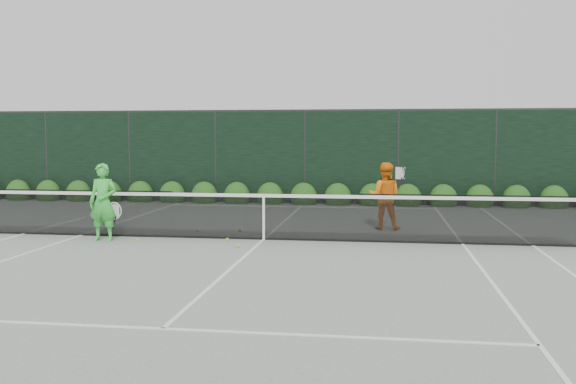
# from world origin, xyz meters

# --- Properties ---
(ground) EXTENTS (80.00, 80.00, 0.00)m
(ground) POSITION_xyz_m (0.00, 0.00, 0.00)
(ground) COLOR gray
(ground) RESTS_ON ground
(tennis_net) EXTENTS (12.90, 0.10, 1.07)m
(tennis_net) POSITION_xyz_m (-0.02, 0.00, 0.53)
(tennis_net) COLOR black
(tennis_net) RESTS_ON ground
(player_woman) EXTENTS (0.65, 0.40, 1.63)m
(player_woman) POSITION_xyz_m (-3.31, -0.60, 0.81)
(player_woman) COLOR green
(player_woman) RESTS_ON ground
(player_man) EXTENTS (0.89, 0.68, 1.58)m
(player_man) POSITION_xyz_m (2.55, 1.92, 0.79)
(player_man) COLOR orange
(player_man) RESTS_ON ground
(court_lines) EXTENTS (11.03, 23.83, 0.01)m
(court_lines) POSITION_xyz_m (0.00, 0.00, 0.01)
(court_lines) COLOR white
(court_lines) RESTS_ON ground
(windscreen_fence) EXTENTS (32.00, 21.07, 3.06)m
(windscreen_fence) POSITION_xyz_m (0.00, -2.71, 1.51)
(windscreen_fence) COLOR black
(windscreen_fence) RESTS_ON ground
(hedge_row) EXTENTS (31.66, 0.65, 0.94)m
(hedge_row) POSITION_xyz_m (-0.00, 7.15, 0.23)
(hedge_row) COLOR #153C10
(hedge_row) RESTS_ON ground
(tennis_balls) EXTENTS (2.31, 2.12, 0.07)m
(tennis_balls) POSITION_xyz_m (-1.22, 0.00, 0.03)
(tennis_balls) COLOR #A9D52F
(tennis_balls) RESTS_ON ground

